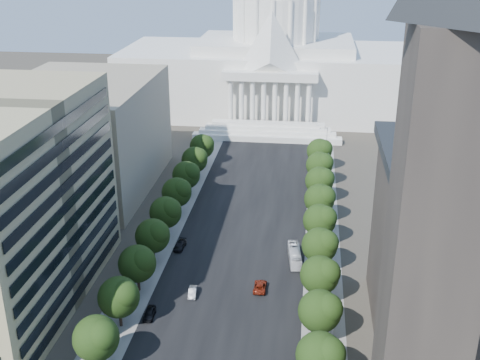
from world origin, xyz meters
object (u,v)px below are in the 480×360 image
at_px(car_silver, 193,292).
at_px(city_bus, 295,255).
at_px(car_dark_a, 149,313).
at_px(car_dark_b, 180,246).
at_px(car_red, 260,286).

bearing_deg(car_silver, city_bus, 33.34).
xyz_separation_m(car_silver, city_bus, (19.69, 16.11, 0.71)).
distance_m(car_dark_a, car_dark_b, 26.89).
bearing_deg(car_red, car_dark_a, 31.10).
height_order(car_dark_a, car_silver, car_dark_a).
relative_size(car_dark_b, city_bus, 0.50).
xyz_separation_m(car_dark_a, car_dark_b, (0.00, 26.89, -0.06)).
distance_m(car_red, car_dark_b, 24.85).
relative_size(car_red, car_dark_b, 1.06).
height_order(car_dark_a, car_red, car_dark_a).
xyz_separation_m(car_dark_a, car_red, (19.80, 11.88, -0.05)).
height_order(car_silver, city_bus, city_bus).
relative_size(car_dark_a, car_silver, 1.09).
bearing_deg(city_bus, car_silver, -147.22).
distance_m(car_dark_a, city_bus, 35.83).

